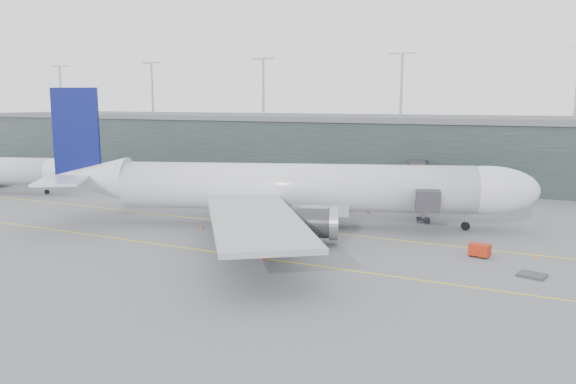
% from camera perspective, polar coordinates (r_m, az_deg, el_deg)
% --- Properties ---
extents(ground, '(320.00, 320.00, 0.00)m').
position_cam_1_polar(ground, '(88.19, -0.12, -3.04)').
color(ground, '#59595E').
rests_on(ground, ground).
extents(taxiline_a, '(160.00, 0.25, 0.02)m').
position_cam_1_polar(taxiline_a, '(84.70, -1.31, -3.55)').
color(taxiline_a, yellow).
rests_on(taxiline_a, ground).
extents(taxiline_b, '(160.00, 0.25, 0.02)m').
position_cam_1_polar(taxiline_b, '(71.27, -7.24, -6.08)').
color(taxiline_b, yellow).
rests_on(taxiline_b, ground).
extents(taxiline_lead_main, '(0.25, 60.00, 0.02)m').
position_cam_1_polar(taxiline_lead_main, '(104.50, 7.18, -1.18)').
color(taxiline_lead_main, yellow).
rests_on(taxiline_lead_main, ground).
extents(taxiline_lead_adj, '(0.25, 60.00, 0.02)m').
position_cam_1_polar(taxiline_lead_adj, '(150.26, -23.08, 1.31)').
color(taxiline_lead_adj, yellow).
rests_on(taxiline_lead_adj, ground).
extents(terminal, '(240.00, 36.00, 29.00)m').
position_cam_1_polar(terminal, '(141.05, 10.32, 4.54)').
color(terminal, '#1E2928').
rests_on(terminal, ground).
extents(main_aircraft, '(71.77, 66.21, 20.77)m').
position_cam_1_polar(main_aircraft, '(84.05, 0.46, 0.39)').
color(main_aircraft, silver).
rests_on(main_aircraft, ground).
extents(jet_bridge, '(14.59, 44.71, 6.67)m').
position_cam_1_polar(jet_bridge, '(103.57, 14.22, 1.31)').
color(jet_bridge, '#2C2B30').
rests_on(jet_bridge, ground).
extents(gse_cart, '(2.63, 1.98, 1.61)m').
position_cam_1_polar(gse_cart, '(72.22, 18.89, -5.58)').
color(gse_cart, '#A7220B').
rests_on(gse_cart, ground).
extents(baggage_dolly, '(3.18, 2.76, 0.28)m').
position_cam_1_polar(baggage_dolly, '(66.61, 23.54, -7.74)').
color(baggage_dolly, '#343439').
rests_on(baggage_dolly, ground).
extents(uld_a, '(2.20, 1.90, 1.75)m').
position_cam_1_polar(uld_a, '(98.16, 0.16, -1.24)').
color(uld_a, '#313236').
rests_on(uld_a, ground).
extents(uld_b, '(2.25, 1.86, 1.94)m').
position_cam_1_polar(uld_b, '(99.63, 1.86, -1.03)').
color(uld_b, '#313236').
rests_on(uld_b, ground).
extents(uld_c, '(2.19, 1.91, 1.73)m').
position_cam_1_polar(uld_c, '(97.53, 2.77, -1.32)').
color(uld_c, '#313236').
rests_on(uld_c, ground).
extents(cone_nose, '(0.40, 0.40, 0.64)m').
position_cam_1_polar(cone_nose, '(74.29, 23.95, -5.94)').
color(cone_nose, orange).
rests_on(cone_nose, ground).
extents(cone_wing_stbd, '(0.43, 0.43, 0.69)m').
position_cam_1_polar(cone_wing_stbd, '(67.60, -2.44, -6.56)').
color(cone_wing_stbd, '#F93C0D').
rests_on(cone_wing_stbd, ground).
extents(cone_wing_port, '(0.45, 0.45, 0.71)m').
position_cam_1_polar(cone_wing_port, '(95.70, 8.17, -1.95)').
color(cone_wing_port, red).
rests_on(cone_wing_port, ground).
extents(cone_tail, '(0.41, 0.41, 0.65)m').
position_cam_1_polar(cone_tail, '(84.61, -8.75, -3.45)').
color(cone_tail, '#E14A0C').
rests_on(cone_tail, ground).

